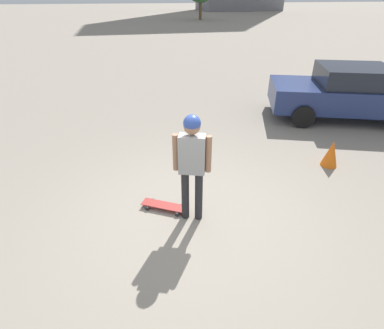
# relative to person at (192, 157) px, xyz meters

# --- Properties ---
(ground_plane) EXTENTS (220.00, 220.00, 0.00)m
(ground_plane) POSITION_rel_person_xyz_m (0.00, 0.00, -1.10)
(ground_plane) COLOR gray
(person) EXTENTS (0.53, 0.32, 1.75)m
(person) POSITION_rel_person_xyz_m (0.00, 0.00, 0.00)
(person) COLOR #262628
(person) RESTS_ON ground_plane
(skateboard) EXTENTS (0.77, 0.56, 0.08)m
(skateboard) POSITION_rel_person_xyz_m (-0.40, 0.31, -1.04)
(skateboard) COLOR #A5332D
(skateboard) RESTS_ON ground_plane
(car_parked_near) EXTENTS (4.46, 3.15, 1.45)m
(car_parked_near) POSITION_rel_person_xyz_m (5.24, 3.37, -0.36)
(car_parked_near) COLOR navy
(car_parked_near) RESTS_ON ground_plane
(traffic_cone) EXTENTS (0.33, 0.33, 0.56)m
(traffic_cone) POSITION_rel_person_xyz_m (3.17, 0.98, -0.82)
(traffic_cone) COLOR orange
(traffic_cone) RESTS_ON ground_plane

